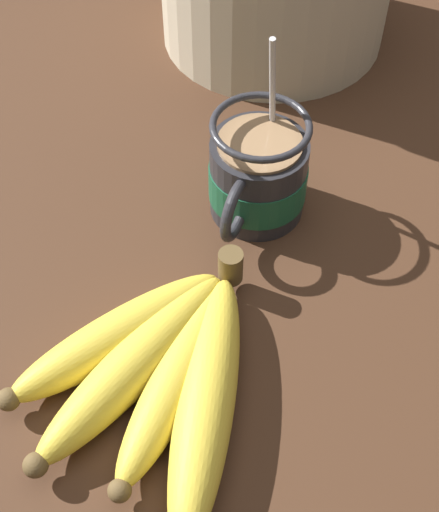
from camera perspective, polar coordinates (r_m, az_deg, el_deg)
table at (r=63.79cm, az=3.11°, el=1.07°), size 112.37×112.37×3.57cm
coffee_mug at (r=61.16cm, az=3.06°, el=6.42°), size 12.04×8.49×16.71cm
banana_bunch at (r=52.30cm, az=-4.77°, el=-9.16°), size 23.26×19.29×4.33cm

